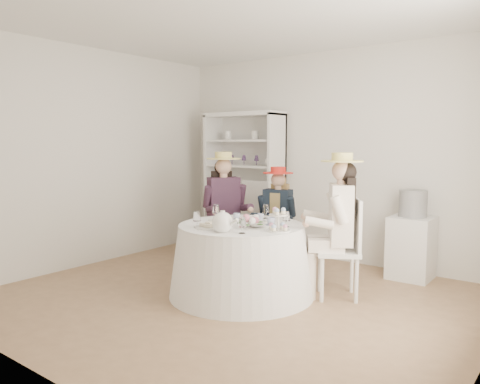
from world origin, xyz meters
The scene contains 22 objects.
ground centered at (0.00, 0.00, 0.00)m, with size 4.50×4.50×0.00m, color #836141.
ceiling centered at (0.00, 0.00, 2.70)m, with size 4.50×4.50×0.00m, color white.
wall_back centered at (0.00, 2.00, 1.35)m, with size 4.50×4.50×0.00m, color silver.
wall_front centered at (0.00, -2.00, 1.35)m, with size 4.50×4.50×0.00m, color silver.
wall_left centered at (-2.25, 0.00, 1.35)m, with size 4.50×4.50×0.00m, color silver.
tea_table centered at (0.00, 0.13, 0.36)m, with size 1.46×1.46×0.72m.
hutch centered at (-1.19, 1.77, 0.69)m, with size 1.18×0.51×1.95m.
side_table centered at (1.18, 1.75, 0.35)m, with size 0.45×0.45×0.70m, color silver.
hatbox centered at (1.18, 1.75, 0.86)m, with size 0.30×0.30×0.30m, color black.
guest_left centered at (-0.73, 0.74, 0.80)m, with size 0.61×0.57×1.42m.
guest_mid centered at (-0.18, 1.06, 0.71)m, with size 0.47×0.49×1.25m.
guest_right centered at (0.80, 0.64, 0.81)m, with size 0.62×0.57×1.44m.
spare_chair centered at (-0.74, 1.50, 0.56)m, with size 0.45×0.45×1.04m.
teacup_a centered at (-0.21, 0.31, 0.75)m, with size 0.08×0.08×0.06m, color white.
teacup_b centered at (0.04, 0.39, 0.76)m, with size 0.07×0.07×0.07m, color white.
teacup_c centered at (0.26, 0.26, 0.76)m, with size 0.09×0.09×0.07m, color white.
flower_bowl centered at (0.20, 0.10, 0.74)m, with size 0.19×0.19×0.05m, color white.
flower_arrangement centered at (0.19, 0.02, 0.81)m, with size 0.18×0.18×0.07m.
table_teapot centered at (0.10, -0.29, 0.81)m, with size 0.28×0.20×0.21m.
sandwich_plate centered at (-0.13, -0.22, 0.74)m, with size 0.26×0.26×0.06m.
cupcake_stand centered at (0.48, 0.06, 0.80)m, with size 0.23×0.23×0.21m.
stemware_set centered at (0.00, 0.13, 0.80)m, with size 0.95×0.91×0.15m.
Camera 1 is at (2.79, -3.54, 1.55)m, focal length 35.00 mm.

